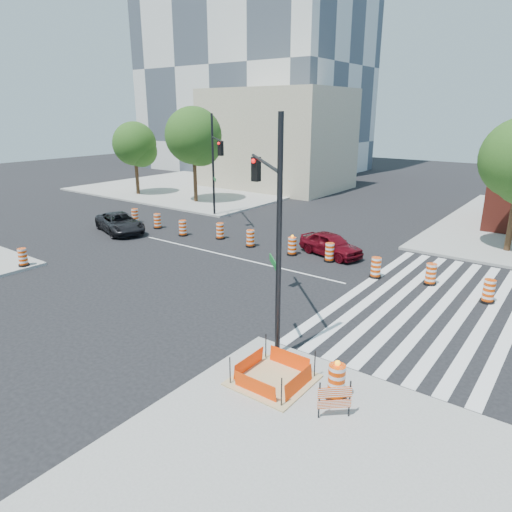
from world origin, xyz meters
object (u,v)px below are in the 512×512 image
object	(u,v)px
dark_suv	(120,223)
signal_pole_nw	(215,158)
signal_pole_se	(270,208)
red_coupe	(331,244)

from	to	relation	value
dark_suv	signal_pole_nw	xyz separation A→B (m)	(2.88, 6.56, 3.97)
dark_suv	signal_pole_se	distance (m)	18.15
dark_suv	red_coupe	bearing A→B (deg)	-56.11
red_coupe	signal_pole_nw	world-z (taller)	signal_pole_nw
dark_suv	signal_pole_se	size ratio (longest dim) A/B	0.61
red_coupe	signal_pole_nw	size ratio (longest dim) A/B	0.52
signal_pole_se	signal_pole_nw	size ratio (longest dim) A/B	1.02
red_coupe	signal_pole_nw	xyz separation A→B (m)	(-10.98, 2.76, 3.97)
dark_suv	signal_pole_se	bearing A→B (deg)	-91.77
red_coupe	signal_pole_se	world-z (taller)	signal_pole_se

